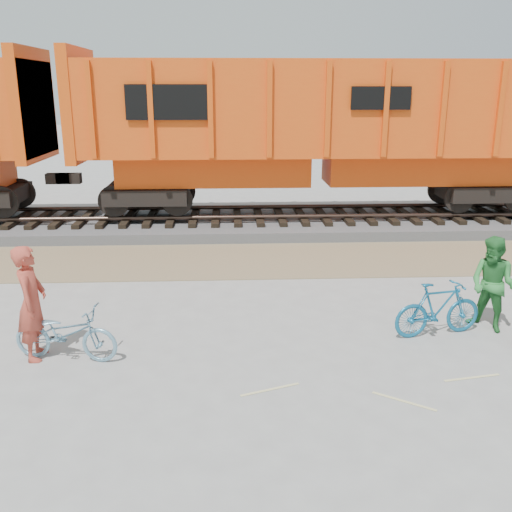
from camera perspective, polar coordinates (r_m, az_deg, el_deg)
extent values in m
plane|color=#9E9E99|center=(9.10, 7.44, -10.48)|extent=(120.00, 120.00, 0.00)
cube|color=#877554|center=(14.17, 3.62, -0.35)|extent=(120.00, 3.00, 0.02)
cube|color=slate|center=(17.50, 2.38, 3.41)|extent=(120.00, 4.00, 0.30)
cube|color=black|center=(18.08, -18.64, 3.66)|extent=(0.22, 2.60, 0.12)
cube|color=black|center=(17.45, 2.39, 4.08)|extent=(0.22, 2.60, 0.12)
cube|color=black|center=(19.16, 22.20, 3.99)|extent=(0.22, 2.60, 0.12)
cylinder|color=#382821|center=(16.73, 2.62, 3.95)|extent=(120.00, 0.12, 0.12)
cylinder|color=#382821|center=(18.13, 2.20, 4.94)|extent=(120.00, 0.12, 0.12)
cube|color=#D8480D|center=(17.85, -21.37, 13.91)|extent=(0.30, 3.06, 3.10)
cube|color=black|center=(17.47, 6.03, 5.96)|extent=(11.20, 2.20, 0.80)
cube|color=#DB4C0F|center=(17.34, 6.12, 8.72)|extent=(11.76, 1.65, 0.90)
cube|color=#DB4C0F|center=(17.19, 6.30, 14.51)|extent=(14.00, 3.00, 2.60)
cube|color=#D8480D|center=(17.49, -17.21, 14.26)|extent=(0.30, 3.06, 3.10)
cube|color=black|center=(15.48, -8.82, 14.95)|extent=(2.20, 0.04, 0.90)
imported|color=#6C9BB2|center=(9.42, -18.51, -7.34)|extent=(1.75, 0.89, 0.88)
imported|color=#145F87|center=(10.24, 17.75, -5.06)|extent=(1.66, 0.77, 0.96)
imported|color=#B13F2F|center=(9.48, -21.53, -4.39)|extent=(0.48, 0.69, 1.83)
imported|color=#2C7B36|center=(10.69, 22.59, -2.63)|extent=(1.00, 1.03, 1.68)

